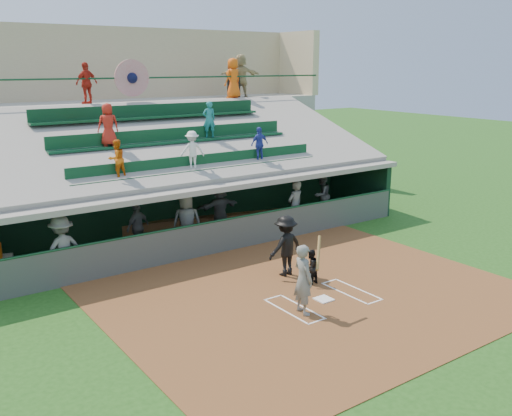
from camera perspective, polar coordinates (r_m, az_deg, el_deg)
ground at (r=15.59m, az=6.77°, el=-9.16°), size 100.00×100.00×0.00m
dirt_slab at (r=15.93m, az=5.56°, el=-8.56°), size 11.00×9.00×0.02m
home_plate at (r=15.58m, az=6.78°, el=-9.04°), size 0.43×0.43×0.03m
batters_box_chalk at (r=15.58m, az=6.77°, el=-9.08°), size 2.65×1.85×0.01m
dugout_floor at (r=20.76m, az=-5.77°, el=-3.07°), size 16.00×3.50×0.04m
concourse_slab at (r=26.22m, az=-13.25°, el=5.37°), size 20.00×3.00×4.60m
grandstand at (r=23.51m, az=-10.48°, el=4.43°), size 20.40×10.40×7.80m
batter_at_plate at (r=14.41m, az=4.76°, el=-7.09°), size 0.88×0.77×1.95m
catcher at (r=16.41m, az=5.49°, el=-5.90°), size 0.57×0.49×1.03m
home_umpire at (r=16.94m, az=2.98°, el=-3.78°), size 1.23×0.77×1.83m
dugout_bench at (r=21.71m, az=-8.15°, el=-1.72°), size 13.97×3.98×0.43m
dugout_player_a at (r=17.28m, az=-18.81°, el=-3.90°), size 1.37×0.94×1.95m
dugout_player_b at (r=19.40m, az=-11.74°, el=-1.87°), size 1.07×0.77×1.69m
dugout_player_c at (r=19.26m, az=-6.93°, el=-1.37°), size 1.13×0.98×1.96m
dugout_player_d at (r=21.12m, az=-3.64°, el=-0.03°), size 1.74×0.58×1.87m
dugout_player_e at (r=21.21m, az=3.93°, el=0.15°), size 0.79×0.60×1.96m
dugout_player_f at (r=23.57m, az=6.58°, el=1.30°), size 0.99×0.85×1.78m
trash_bin at (r=28.06m, az=-2.24°, el=11.99°), size 0.63×0.63×0.95m
concourse_staff_a at (r=23.99m, az=-16.58°, el=11.87°), size 1.03×0.64×1.64m
concourse_staff_b at (r=27.02m, az=-2.30°, el=12.83°), size 1.00×0.77×1.83m
concourse_staff_c at (r=28.36m, az=-1.55°, el=13.11°), size 1.97×1.32×2.03m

